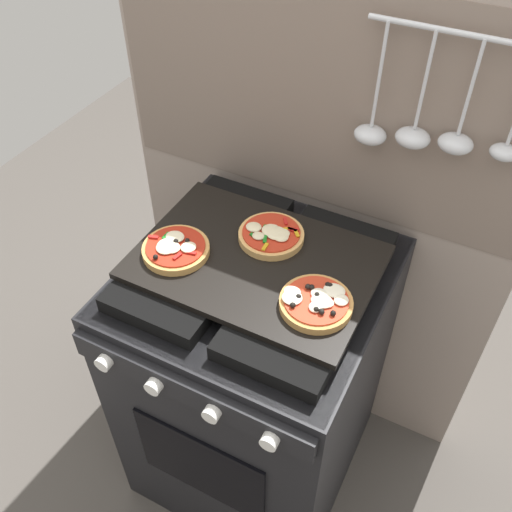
# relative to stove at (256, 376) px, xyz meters

# --- Properties ---
(ground_plane) EXTENTS (4.00, 4.00, 0.00)m
(ground_plane) POSITION_rel_stove_xyz_m (0.00, 0.00, -0.45)
(ground_plane) COLOR #4C4742
(kitchen_backsplash) EXTENTS (1.10, 0.09, 1.55)m
(kitchen_backsplash) POSITION_rel_stove_xyz_m (0.00, 0.34, 0.34)
(kitchen_backsplash) COLOR gray
(kitchen_backsplash) RESTS_ON ground_plane
(stove) EXTENTS (0.60, 0.64, 0.90)m
(stove) POSITION_rel_stove_xyz_m (0.00, 0.00, 0.00)
(stove) COLOR black
(stove) RESTS_ON ground_plane
(baking_tray) EXTENTS (0.54, 0.38, 0.02)m
(baking_tray) POSITION_rel_stove_xyz_m (0.00, 0.00, 0.46)
(baking_tray) COLOR black
(baking_tray) RESTS_ON stove
(pizza_left) EXTENTS (0.15, 0.15, 0.03)m
(pizza_left) POSITION_rel_stove_xyz_m (-0.17, -0.06, 0.48)
(pizza_left) COLOR tan
(pizza_left) RESTS_ON baking_tray
(pizza_right) EXTENTS (0.15, 0.15, 0.03)m
(pizza_right) POSITION_rel_stove_xyz_m (0.18, -0.07, 0.48)
(pizza_right) COLOR #C18947
(pizza_right) RESTS_ON baking_tray
(pizza_center) EXTENTS (0.15, 0.15, 0.03)m
(pizza_center) POSITION_rel_stove_xyz_m (0.00, 0.08, 0.48)
(pizza_center) COLOR tan
(pizza_center) RESTS_ON baking_tray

